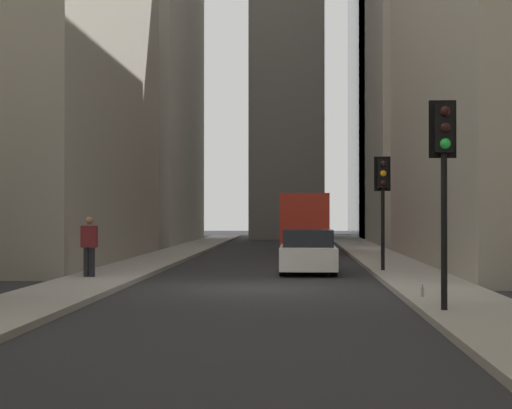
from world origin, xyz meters
The scene contains 11 objects.
ground_plane centered at (0.00, 0.00, 0.00)m, with size 135.00×135.00×0.00m, color #262628.
sidewalk_right centered at (0.00, 4.50, 0.07)m, with size 90.00×2.20×0.14m, color gray.
sidewalk_left centered at (0.00, -4.50, 0.07)m, with size 90.00×2.20×0.14m, color gray.
building_left_far centered at (31.84, -10.60, 13.06)m, with size 17.48×10.00×26.13m.
building_right_far centered at (30.43, 10.59, 14.51)m, with size 16.50×10.50×28.99m.
delivery_truck centered at (19.54, -1.40, 1.46)m, with size 6.46×2.25×2.84m.
sedan_white centered at (5.49, -1.40, 0.66)m, with size 4.30×1.78×1.42m.
traffic_light_foreground centered at (-5.96, -3.82, 3.06)m, with size 0.43×0.52×3.97m.
traffic_light_midblock centered at (5.01, -3.77, 2.79)m, with size 0.43×0.52×3.61m.
pedestrian centered at (1.82, 4.85, 1.07)m, with size 0.26×0.44×1.71m.
discarded_bottle centered at (-3.48, -3.77, 0.25)m, with size 0.07×0.07×0.27m.
Camera 1 is at (-22.13, -1.04, 1.98)m, focal length 59.82 mm.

